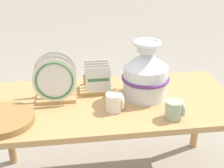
# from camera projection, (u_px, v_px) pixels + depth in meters

# --- Properties ---
(display_table) EXTENTS (1.49, 0.70, 0.63)m
(display_table) POSITION_uv_depth(u_px,v_px,m) (112.00, 111.00, 1.89)
(display_table) COLOR tan
(display_table) RESTS_ON ground_plane
(ceramic_vase) EXTENTS (0.29, 0.29, 0.35)m
(ceramic_vase) POSITION_uv_depth(u_px,v_px,m) (146.00, 73.00, 1.85)
(ceramic_vase) COLOR silver
(ceramic_vase) RESTS_ON display_table
(dish_rack_round_plates) EXTENTS (0.25, 0.17, 0.27)m
(dish_rack_round_plates) POSITION_uv_depth(u_px,v_px,m) (55.00, 83.00, 1.82)
(dish_rack_round_plates) COLOR tan
(dish_rack_round_plates) RESTS_ON display_table
(dish_rack_square_plates) EXTENTS (0.23, 0.16, 0.18)m
(dish_rack_square_plates) POSITION_uv_depth(u_px,v_px,m) (98.00, 83.00, 1.96)
(dish_rack_square_plates) COLOR tan
(dish_rack_square_plates) RESTS_ON display_table
(wicker_charger_stack) EXTENTS (0.33, 0.33, 0.04)m
(wicker_charger_stack) POSITION_uv_depth(u_px,v_px,m) (3.00, 119.00, 1.64)
(wicker_charger_stack) COLOR olive
(wicker_charger_stack) RESTS_ON display_table
(mug_sage_glaze) EXTENTS (0.10, 0.09, 0.10)m
(mug_sage_glaze) POSITION_uv_depth(u_px,v_px,m) (174.00, 110.00, 1.66)
(mug_sage_glaze) COLOR #9EB28E
(mug_sage_glaze) RESTS_ON display_table
(mug_cream_glaze) EXTENTS (0.10, 0.09, 0.10)m
(mug_cream_glaze) POSITION_uv_depth(u_px,v_px,m) (115.00, 102.00, 1.74)
(mug_cream_glaze) COLOR silver
(mug_cream_glaze) RESTS_ON display_table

